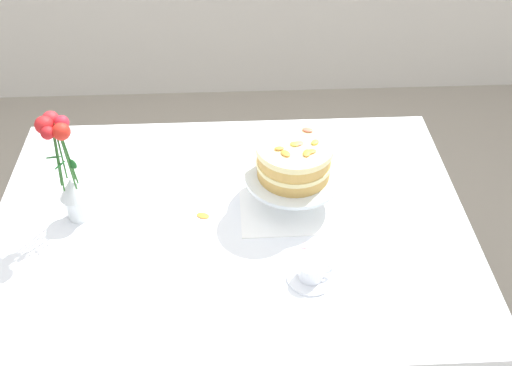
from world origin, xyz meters
The scene contains 10 objects.
ground_plane centered at (0.00, 0.00, 0.00)m, with size 12.00×12.00×0.00m, color #9E9384.
dining_table centered at (0.00, -0.02, 0.65)m, with size 1.40×1.00×0.74m.
linen_napkin centered at (0.19, 0.08, 0.74)m, with size 0.32×0.32×0.00m, color white.
cake_stand centered at (0.19, 0.08, 0.82)m, with size 0.29×0.29×0.10m.
layer_cake centered at (0.19, 0.08, 0.90)m, with size 0.22×0.22×0.12m.
flower_vase centered at (-0.45, 0.04, 0.91)m, with size 0.09×0.10×0.36m.
teacup centered at (0.21, -0.23, 0.76)m, with size 0.13×0.13×0.05m.
loose_petal_0 centered at (0.10, 0.28, 0.74)m, with size 0.04×0.03×0.01m, color pink.
loose_petal_1 centered at (-0.08, 0.02, 0.74)m, with size 0.04×0.02×0.00m, color orange.
loose_petal_2 centered at (0.21, -0.11, 0.74)m, with size 0.03×0.02×0.00m, color pink.
Camera 1 is at (0.02, -1.24, 1.97)m, focal length 41.46 mm.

